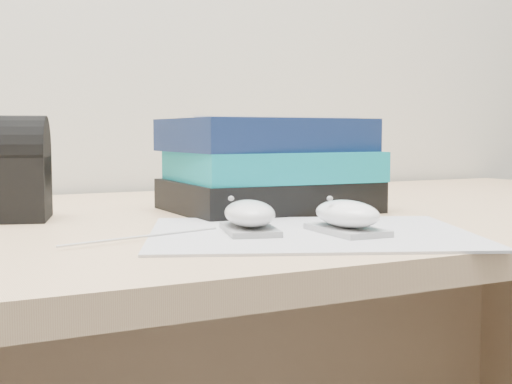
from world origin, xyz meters
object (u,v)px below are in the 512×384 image
desk (258,358)px  mouse_rear (250,216)px  book_stack (268,165)px  mouse_front (347,217)px

desk → mouse_rear: size_ratio=14.85×
desk → book_stack: (-0.02, -0.06, 0.30)m
desk → mouse_front: size_ratio=16.01×
mouse_front → book_stack: book_stack is taller
desk → book_stack: 0.30m
mouse_rear → book_stack: (0.13, 0.20, 0.04)m
desk → mouse_front: 0.41m
mouse_rear → mouse_front: 0.11m
mouse_rear → mouse_front: size_ratio=1.08×
mouse_rear → book_stack: size_ratio=0.39×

